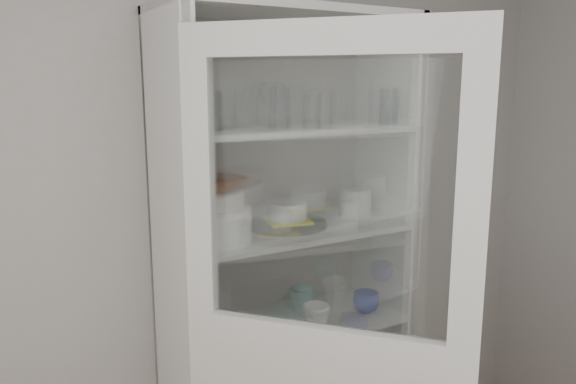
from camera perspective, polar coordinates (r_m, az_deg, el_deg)
wall_back at (r=2.35m, az=-6.99°, el=-2.01°), size 3.60×0.02×2.60m
pantry_cabinet at (r=2.40m, az=-0.76°, el=-10.63°), size 1.00×0.45×2.10m
tumbler_0 at (r=1.90m, az=-9.00°, el=7.95°), size 0.08×0.08×0.14m
tumbler_1 at (r=1.88m, az=-8.76°, el=7.84°), size 0.09×0.09×0.13m
tumbler_2 at (r=2.03m, az=-0.92°, el=8.49°), size 0.09×0.09×0.15m
tumbler_3 at (r=2.11m, az=3.66°, el=8.32°), size 0.08×0.08×0.13m
tumbler_4 at (r=2.09m, az=2.43°, el=8.31°), size 0.09×0.09×0.13m
tumbler_5 at (r=2.33m, az=10.18°, el=8.48°), size 0.08×0.08×0.14m
tumbler_6 at (r=2.33m, az=10.19°, el=8.61°), size 0.09×0.09×0.15m
tumbler_7 at (r=2.01m, az=-7.72°, el=8.07°), size 0.08×0.08×0.13m
tumbler_8 at (r=2.04m, az=-6.23°, el=8.29°), size 0.08×0.08×0.14m
tumbler_9 at (r=2.15m, az=-0.73°, el=8.56°), size 0.09×0.09×0.15m
goblet_0 at (r=2.12m, az=-10.28°, el=8.51°), size 0.07×0.07×0.16m
goblet_1 at (r=2.22m, az=-1.96°, el=9.11°), size 0.08×0.08×0.18m
goblet_2 at (r=2.27m, az=-0.98°, el=9.16°), size 0.08×0.08×0.18m
goblet_3 at (r=2.37m, az=2.83°, el=8.99°), size 0.07×0.07×0.17m
plate_stack_front at (r=2.04m, az=-7.12°, el=-3.31°), size 0.24×0.24×0.13m
plate_stack_back at (r=2.22m, az=-8.33°, el=-2.55°), size 0.23×0.23×0.10m
cream_bowl at (r=2.02m, az=-7.18°, el=-0.73°), size 0.23×0.23×0.06m
terracotta_bowl at (r=2.01m, az=-7.22°, el=0.82°), size 0.23×0.23×0.05m
glass_platter at (r=2.26m, az=-0.15°, el=-3.26°), size 0.34×0.34×0.02m
yellow_trivet at (r=2.25m, az=-0.15°, el=-2.88°), size 0.20×0.20×0.01m
white_ramekin at (r=2.24m, az=-0.15°, el=-1.87°), size 0.21×0.21×0.07m
grey_bowl_stack at (r=2.43m, az=6.84°, el=-1.09°), size 0.13×0.13×0.12m
mug_blue at (r=2.47m, az=7.93°, el=-10.99°), size 0.13×0.13×0.09m
mug_teal at (r=2.46m, az=1.29°, el=-10.85°), size 0.13×0.13×0.10m
mug_white at (r=2.28m, az=2.88°, el=-12.61°), size 0.12×0.12×0.10m
teal_jar at (r=2.46m, az=1.56°, el=-10.83°), size 0.09×0.09×0.10m
measuring_cups at (r=2.28m, az=-1.73°, el=-13.50°), size 0.10×0.10×0.04m
white_canister at (r=2.22m, az=-9.77°, el=-13.10°), size 0.13×0.13×0.13m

